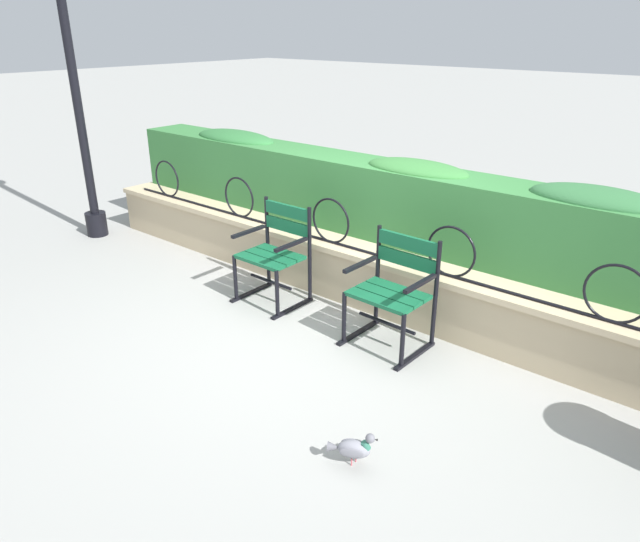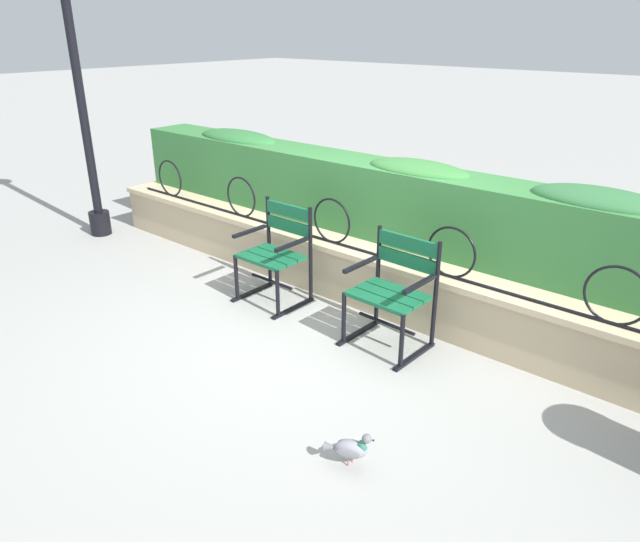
{
  "view_description": "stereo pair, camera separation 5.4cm",
  "coord_description": "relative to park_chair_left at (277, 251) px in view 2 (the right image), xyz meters",
  "views": [
    {
      "loc": [
        2.71,
        -3.15,
        2.35
      ],
      "look_at": [
        0.0,
        0.11,
        0.55
      ],
      "focal_mm": 32.63,
      "sensor_mm": 36.0,
      "label": 1
    },
    {
      "loc": [
        2.75,
        -3.11,
        2.35
      ],
      "look_at": [
        0.0,
        0.11,
        0.55
      ],
      "focal_mm": 32.63,
      "sensor_mm": 36.0,
      "label": 2
    }
  ],
  "objects": [
    {
      "name": "pigeon_near_chairs",
      "position": [
        1.86,
        -1.32,
        -0.36
      ],
      "size": [
        0.27,
        0.19,
        0.22
      ],
      "color": "gray",
      "rests_on": "ground"
    },
    {
      "name": "lamppost",
      "position": [
        -2.9,
        -0.1,
        1.21
      ],
      "size": [
        0.28,
        0.28,
        3.24
      ],
      "color": "black",
      "rests_on": "ground"
    },
    {
      "name": "park_chair_left",
      "position": [
        0.0,
        0.0,
        0.0
      ],
      "size": [
        0.57,
        0.52,
        0.89
      ],
      "color": "#145B38",
      "rests_on": "ground"
    },
    {
      "name": "hedge_row",
      "position": [
        0.7,
        0.9,
        0.41
      ],
      "size": [
        6.93,
        0.52,
        0.77
      ],
      "color": "#387A3D",
      "rests_on": "stone_wall"
    },
    {
      "name": "iron_arch_fence",
      "position": [
        0.39,
        0.39,
        0.22
      ],
      "size": [
        6.54,
        0.02,
        0.42
      ],
      "color": "black",
      "rests_on": "stone_wall"
    },
    {
      "name": "ground_plane",
      "position": [
        0.72,
        -0.34,
        -0.47
      ],
      "size": [
        60.0,
        60.0,
        0.0
      ],
      "primitive_type": "plane",
      "color": "#9E9E99"
    },
    {
      "name": "stone_wall",
      "position": [
        0.72,
        0.47,
        -0.21
      ],
      "size": [
        7.07,
        0.41,
        0.51
      ],
      "color": "tan",
      "rests_on": "ground"
    },
    {
      "name": "park_chair_right",
      "position": [
        1.25,
        0.01,
        -0.0
      ],
      "size": [
        0.6,
        0.54,
        0.88
      ],
      "color": "#145B38",
      "rests_on": "ground"
    }
  ]
}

